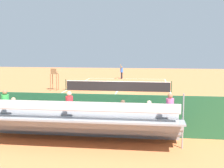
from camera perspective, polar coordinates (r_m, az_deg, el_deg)
name	(u,v)px	position (r m, az deg, el deg)	size (l,w,h in m)	color
ground_plane	(117,91)	(28.21, 1.06, -1.39)	(60.00, 60.00, 0.00)	#D17542
court_line_markings	(117,91)	(28.25, 1.07, -1.37)	(10.10, 22.20, 0.01)	white
tennis_net	(117,86)	(28.14, 1.06, -0.38)	(10.30, 0.10, 1.07)	black
backdrop_wall	(85,114)	(14.44, -5.22, -5.82)	(18.00, 0.16, 2.00)	#235633
bleacher_stand	(80,122)	(13.15, -6.22, -7.29)	(9.06, 2.40, 2.48)	gray
umpire_chair	(54,77)	(29.20, -11.16, 1.37)	(0.67, 0.67, 2.14)	brown
courtside_bench	(147,121)	(14.91, 6.89, -7.17)	(1.80, 0.40, 0.93)	#33383D
equipment_bag	(112,128)	(15.01, -0.09, -8.51)	(0.90, 0.36, 0.36)	#B22D2D
tennis_player	(122,71)	(38.92, 1.89, 2.52)	(0.46, 0.56, 1.93)	black
tennis_racket	(117,78)	(39.18, 1.01, 1.09)	(0.56, 0.31, 0.03)	black
tennis_ball_near	(116,79)	(38.42, 0.79, 0.99)	(0.07, 0.07, 0.07)	#CCDB33
tennis_ball_far	(133,80)	(37.76, 4.10, 0.86)	(0.07, 0.07, 0.07)	#CCDB33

